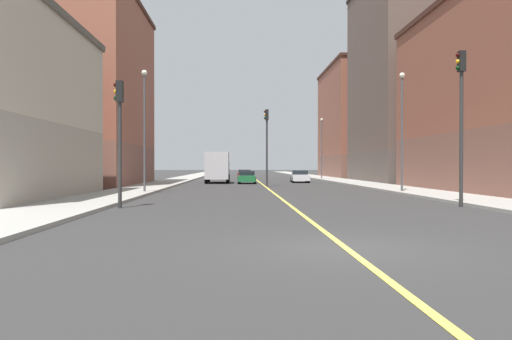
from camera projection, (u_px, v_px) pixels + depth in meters
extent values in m
plane|color=#2F2E2E|center=(345.00, 248.00, 11.14)|extent=(400.00, 400.00, 0.00)
cube|color=#9E9B93|center=(338.00, 180.00, 60.46)|extent=(3.67, 168.00, 0.15)
cube|color=#9E9B93|center=(176.00, 180.00, 59.76)|extent=(3.67, 168.00, 0.15)
cube|color=#E5D14C|center=(258.00, 181.00, 60.11)|extent=(0.16, 154.00, 0.01)
cube|color=brown|center=(418.00, 167.00, 55.52)|extent=(11.95, 17.36, 3.31)
cube|color=brown|center=(418.00, 66.00, 55.42)|extent=(11.95, 17.36, 18.92)
cube|color=brown|center=(366.00, 167.00, 77.94)|extent=(11.95, 19.63, 3.33)
cube|color=#93513D|center=(366.00, 113.00, 77.87)|extent=(11.95, 19.63, 13.29)
cube|color=#42241B|center=(367.00, 68.00, 77.81)|extent=(12.25, 19.93, 0.40)
cube|color=brown|center=(73.00, 165.00, 46.26)|extent=(11.95, 17.31, 3.71)
cube|color=#93513D|center=(73.00, 75.00, 46.19)|extent=(11.95, 17.31, 12.89)
cube|color=#42241B|center=(73.00, 2.00, 46.14)|extent=(12.25, 17.61, 0.40)
cylinder|color=#2D2D2D|center=(461.00, 139.00, 22.12)|extent=(0.16, 0.16, 5.94)
cube|color=black|center=(462.00, 61.00, 22.09)|extent=(0.28, 0.32, 0.90)
sphere|color=#320404|center=(458.00, 55.00, 22.09)|extent=(0.20, 0.20, 0.20)
sphere|color=orange|center=(458.00, 62.00, 22.09)|extent=(0.20, 0.20, 0.20)
sphere|color=black|center=(458.00, 68.00, 22.09)|extent=(0.20, 0.20, 0.20)
cylinder|color=#2D2D2D|center=(120.00, 155.00, 21.60)|extent=(0.16, 0.16, 4.54)
cube|color=black|center=(120.00, 91.00, 21.57)|extent=(0.28, 0.32, 0.90)
sphere|color=#320404|center=(116.00, 85.00, 21.56)|extent=(0.20, 0.20, 0.20)
sphere|color=orange|center=(116.00, 92.00, 21.57)|extent=(0.20, 0.20, 0.20)
sphere|color=black|center=(116.00, 98.00, 21.57)|extent=(0.20, 0.20, 0.20)
cylinder|color=#2D2D2D|center=(267.00, 153.00, 43.40)|extent=(0.16, 0.16, 5.74)
cube|color=black|center=(267.00, 115.00, 43.37)|extent=(0.28, 0.32, 0.90)
sphere|color=#320404|center=(265.00, 112.00, 43.36)|extent=(0.20, 0.20, 0.20)
sphere|color=orange|center=(265.00, 115.00, 43.37)|extent=(0.20, 0.20, 0.20)
sphere|color=black|center=(265.00, 118.00, 43.37)|extent=(0.20, 0.20, 0.20)
cylinder|color=#4C4C51|center=(402.00, 134.00, 33.19)|extent=(0.14, 0.14, 7.46)
sphere|color=#EAEACC|center=(402.00, 75.00, 33.15)|extent=(0.36, 0.36, 0.36)
cylinder|color=#4C4C51|center=(144.00, 133.00, 32.69)|extent=(0.14, 0.14, 7.53)
sphere|color=#EAEACC|center=(144.00, 73.00, 32.66)|extent=(0.36, 0.36, 0.36)
cylinder|color=#4C4C51|center=(322.00, 150.00, 65.01)|extent=(0.14, 0.14, 7.43)
sphere|color=#EAEACC|center=(322.00, 120.00, 64.97)|extent=(0.36, 0.36, 0.36)
cube|color=maroon|center=(245.00, 175.00, 69.10)|extent=(2.01, 4.51, 0.59)
cube|color=black|center=(245.00, 171.00, 69.11)|extent=(1.68, 2.10, 0.46)
cylinder|color=black|center=(239.00, 176.00, 70.48)|extent=(0.25, 0.65, 0.64)
cylinder|color=black|center=(251.00, 176.00, 70.46)|extent=(0.25, 0.65, 0.64)
cylinder|color=black|center=(238.00, 177.00, 67.73)|extent=(0.25, 0.65, 0.64)
cylinder|color=black|center=(251.00, 177.00, 67.72)|extent=(0.25, 0.65, 0.64)
cube|color=white|center=(300.00, 177.00, 54.55)|extent=(2.00, 4.57, 0.64)
cube|color=black|center=(300.00, 172.00, 54.63)|extent=(1.67, 2.03, 0.44)
cylinder|color=black|center=(291.00, 179.00, 55.95)|extent=(0.25, 0.65, 0.64)
cylinder|color=black|center=(306.00, 179.00, 55.94)|extent=(0.25, 0.65, 0.64)
cylinder|color=black|center=(293.00, 180.00, 53.16)|extent=(0.25, 0.65, 0.64)
cylinder|color=black|center=(309.00, 180.00, 53.15)|extent=(0.25, 0.65, 0.64)
cube|color=#1E6B38|center=(247.00, 178.00, 51.36)|extent=(1.92, 4.47, 0.60)
cube|color=black|center=(247.00, 173.00, 51.55)|extent=(1.61, 2.06, 0.46)
cylinder|color=black|center=(240.00, 180.00, 52.73)|extent=(0.25, 0.65, 0.64)
cylinder|color=black|center=(255.00, 180.00, 52.72)|extent=(0.25, 0.65, 0.64)
cylinder|color=black|center=(239.00, 181.00, 50.00)|extent=(0.25, 0.65, 0.64)
cylinder|color=black|center=(255.00, 181.00, 49.99)|extent=(0.25, 0.65, 0.64)
cube|color=navy|center=(219.00, 171.00, 55.58)|extent=(2.35, 1.94, 1.83)
cube|color=silver|center=(217.00, 166.00, 51.90)|extent=(2.35, 4.58, 2.74)
cylinder|color=black|center=(209.00, 178.00, 55.20)|extent=(0.30, 0.90, 0.90)
cylinder|color=black|center=(228.00, 178.00, 55.28)|extent=(0.30, 0.90, 0.90)
cylinder|color=black|center=(206.00, 179.00, 50.90)|extent=(0.30, 0.90, 0.90)
cylinder|color=black|center=(228.00, 179.00, 50.98)|extent=(0.30, 0.90, 0.90)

